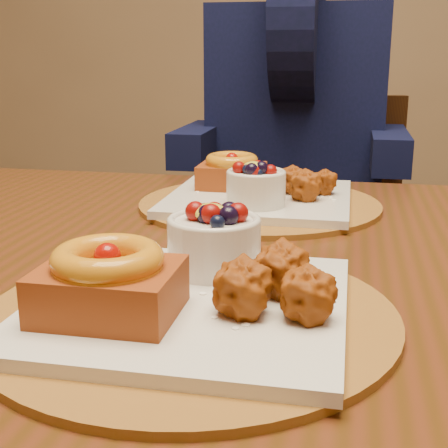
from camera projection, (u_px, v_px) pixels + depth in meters
The scene contains 5 objects.
dining_table at pixel (234, 305), 0.80m from camera, with size 1.60×0.90×0.76m.
place_setting_near at pixel (188, 288), 0.57m from camera, with size 0.38×0.38×0.09m.
place_setting_far at pixel (258, 192), 0.98m from camera, with size 0.38×0.38×0.08m.
chair_far at pixel (319, 262), 1.53m from camera, with size 0.49×0.49×0.89m.
diner at pixel (297, 88), 1.52m from camera, with size 0.52×0.50×0.85m.
Camera 1 is at (0.11, -0.75, 0.99)m, focal length 50.00 mm.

